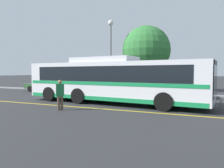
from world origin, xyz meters
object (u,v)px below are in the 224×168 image
at_px(transit_bus, 112,80).
at_px(parked_car_2, 172,88).
at_px(street_lamp, 111,38).
at_px(tree_0, 146,50).
at_px(pedestrian_0, 60,93).
at_px(parked_car_0, 47,85).
at_px(parked_car_1, 101,86).

xyz_separation_m(transit_bus, parked_car_2, (3.07, 5.13, -0.79)).
relative_size(transit_bus, parked_car_2, 2.61).
xyz_separation_m(street_lamp, tree_0, (3.17, 2.20, -1.17)).
bearing_deg(pedestrian_0, tree_0, -133.76).
height_order(street_lamp, tree_0, street_lamp).
height_order(parked_car_0, parked_car_2, parked_car_2).
distance_m(transit_bus, parked_car_1, 5.94).
bearing_deg(street_lamp, tree_0, 34.76).
relative_size(parked_car_0, street_lamp, 0.63).
bearing_deg(tree_0, parked_car_1, -118.43).
bearing_deg(street_lamp, parked_car_1, -82.85).
xyz_separation_m(transit_bus, tree_0, (-0.45, 10.09, 2.87)).
xyz_separation_m(parked_car_0, street_lamp, (6.20, 2.71, 4.88)).
relative_size(parked_car_1, pedestrian_0, 2.64).
bearing_deg(pedestrian_0, transit_bus, -152.57).
height_order(parked_car_1, parked_car_2, parked_car_1).
relative_size(parked_car_1, tree_0, 0.61).
distance_m(transit_bus, tree_0, 10.50).
bearing_deg(pedestrian_0, parked_car_1, -117.51).
relative_size(parked_car_2, tree_0, 0.69).
distance_m(parked_car_0, parked_car_2, 12.88).
distance_m(street_lamp, tree_0, 4.04).
relative_size(transit_bus, street_lamp, 1.70).
bearing_deg(parked_car_1, pedestrian_0, -163.14).
height_order(parked_car_0, pedestrian_0, pedestrian_0).
bearing_deg(street_lamp, parked_car_0, -156.39).
height_order(transit_bus, parked_car_1, transit_bus).
height_order(transit_bus, tree_0, tree_0).
distance_m(parked_car_0, tree_0, 11.21).
height_order(transit_bus, parked_car_0, transit_bus).
bearing_deg(transit_bus, tree_0, -172.21).
distance_m(pedestrian_0, street_lamp, 12.46).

